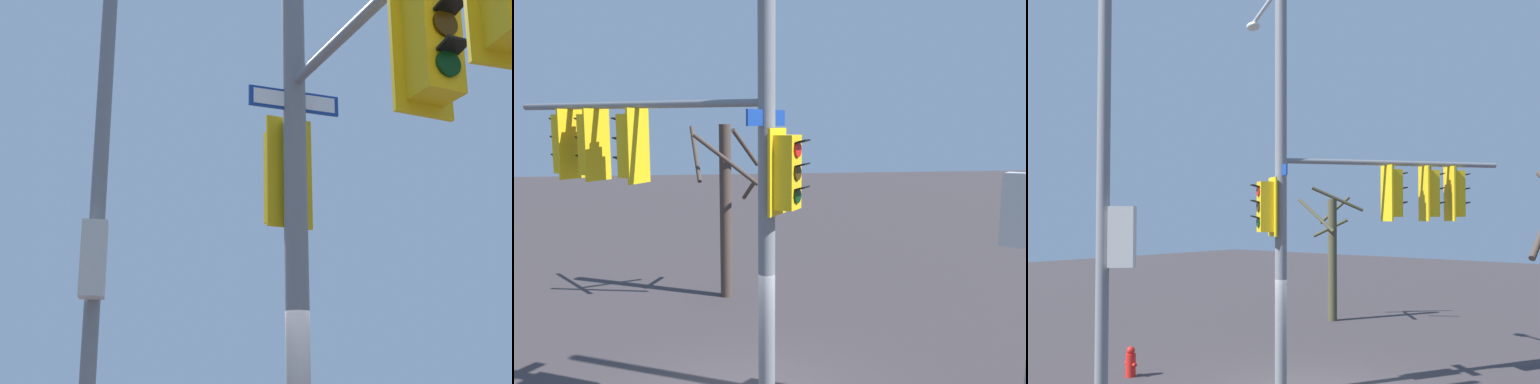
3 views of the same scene
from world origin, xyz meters
TOP-DOWN VIEW (x-y plane):
  - main_signal_pole_assembly at (0.28, 0.70)m, footprint 5.90×5.03m
  - secondary_pole_assembly at (-1.18, -4.30)m, footprint 0.66×0.64m
  - fire_hydrant at (-4.13, -1.53)m, footprint 0.38×0.24m
  - bare_tree_behind_pole at (-4.87, 8.09)m, footprint 2.40×2.34m

SIDE VIEW (x-z plane):
  - fire_hydrant at x=-4.13m, z-range -0.02..0.71m
  - bare_tree_behind_pole at x=-4.87m, z-range 0.07..4.99m
  - secondary_pole_assembly at x=-1.18m, z-range -0.15..7.97m
  - main_signal_pole_assembly at x=0.28m, z-range 0.05..9.58m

